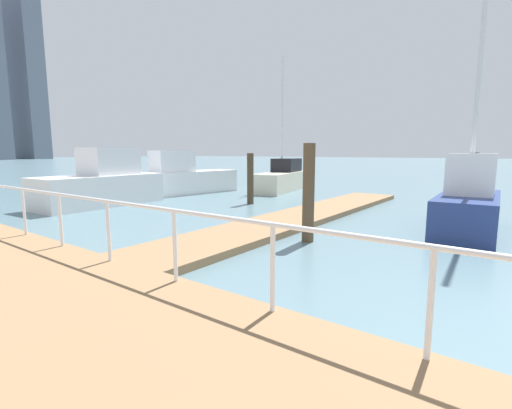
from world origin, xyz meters
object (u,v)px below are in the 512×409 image
Objects in this scene: moored_boat_3 at (184,178)px; moored_boat_1 at (283,178)px; moored_boat_2 at (102,184)px; moored_boat_0 at (468,202)px.

moored_boat_1 is at bearing -34.76° from moored_boat_3.
moored_boat_3 is at bearing 145.24° from moored_boat_1.
moored_boat_1 reaches higher than moored_boat_2.
moored_boat_0 reaches higher than moored_boat_2.
moored_boat_0 is at bearing -97.01° from moored_boat_3.
moored_boat_0 is 1.19× the size of moored_boat_1.
moored_boat_1 is at bearing -17.13° from moored_boat_2.
moored_boat_1 is 1.43× the size of moored_boat_2.
moored_boat_0 reaches higher than moored_boat_3.
moored_boat_3 is at bearing 3.61° from moored_boat_2.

